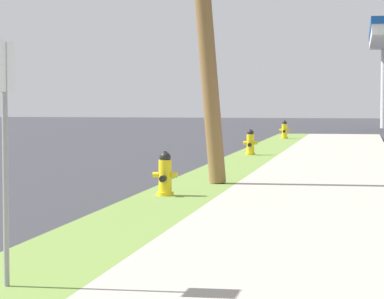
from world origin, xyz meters
The scene contains 4 objects.
fire_hydrant_second centered at (0.52, 12.80, 0.45)m, with size 0.42×0.38×0.74m.
fire_hydrant_third centered at (0.60, 23.91, 0.45)m, with size 0.42×0.37×0.74m.
fire_hydrant_fourth centered at (0.68, 34.80, 0.45)m, with size 0.42×0.38×0.74m.
street_sign_post centered at (0.74, 5.47, 1.63)m, with size 0.05×0.36×2.12m.
Camera 1 is at (3.73, -1.73, 1.74)m, focal length 83.41 mm.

